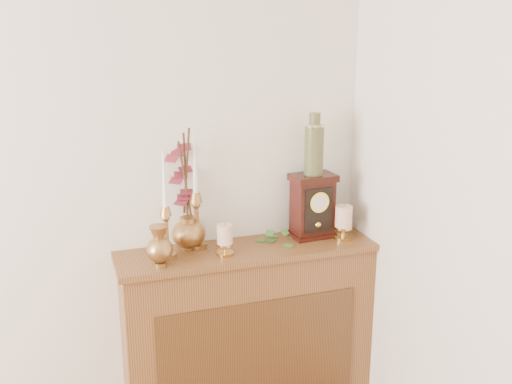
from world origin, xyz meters
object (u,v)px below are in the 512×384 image
object	(u,v)px
mantel_clock	(313,206)
ceramic_vase	(314,147)
bud_vase	(159,247)
candlestick_left	(166,224)
ginger_jar	(183,193)
candlestick_center	(196,211)

from	to	relation	value
mantel_clock	ceramic_vase	size ratio (longest dim) A/B	1.06
ceramic_vase	bud_vase	bearing A→B (deg)	-169.31
bud_vase	ceramic_vase	distance (m)	0.86
bud_vase	candlestick_left	bearing A→B (deg)	62.14
candlestick_left	ginger_jar	xyz separation A→B (m)	(0.10, 0.12, 0.10)
candlestick_left	candlestick_center	xyz separation A→B (m)	(0.15, 0.08, 0.02)
ginger_jar	mantel_clock	distance (m)	0.64
ginger_jar	bud_vase	bearing A→B (deg)	-125.70
candlestick_left	candlestick_center	size ratio (longest dim) A/B	0.89
bud_vase	ceramic_vase	bearing A→B (deg)	10.69
candlestick_center	candlestick_left	bearing A→B (deg)	-152.79
candlestick_left	ceramic_vase	xyz separation A→B (m)	(0.73, 0.06, 0.29)
bud_vase	ginger_jar	bearing A→B (deg)	54.30
bud_vase	mantel_clock	bearing A→B (deg)	10.48
ginger_jar	mantel_clock	size ratio (longest dim) A/B	1.84
candlestick_left	bud_vase	bearing A→B (deg)	-117.86
candlestick_left	ginger_jar	size ratio (longest dim) A/B	0.85
bud_vase	ginger_jar	distance (m)	0.31
ginger_jar	candlestick_left	bearing A→B (deg)	-130.65
ginger_jar	mantel_clock	world-z (taller)	ginger_jar
candlestick_left	candlestick_center	distance (m)	0.17
candlestick_center	mantel_clock	distance (m)	0.57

